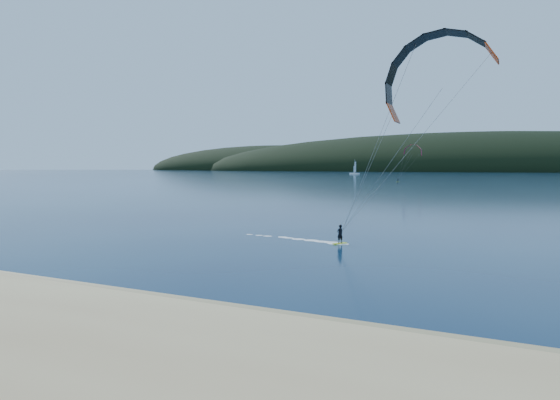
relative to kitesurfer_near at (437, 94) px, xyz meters
name	(u,v)px	position (x,y,z in m)	size (l,w,h in m)	color
ground	(143,340)	(-8.03, -22.47, -12.15)	(1800.00, 1800.00, 0.00)	#061632
wet_sand	(207,309)	(-8.03, -17.97, -12.10)	(220.00, 2.50, 0.10)	#8E7A52
headland	(500,171)	(-7.40, 722.82, -12.15)	(1200.00, 310.00, 140.00)	black
kitesurfer_near	(437,94)	(0.00, 0.00, 0.00)	(24.05, 6.87, 16.87)	#C8DE1A
kitesurfer_far	(413,154)	(-32.43, 173.79, 0.10)	(12.01, 8.35, 15.14)	#C8DE1A
sailboat	(355,173)	(-116.35, 371.03, -11.20)	(9.19, 5.79, 12.87)	white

